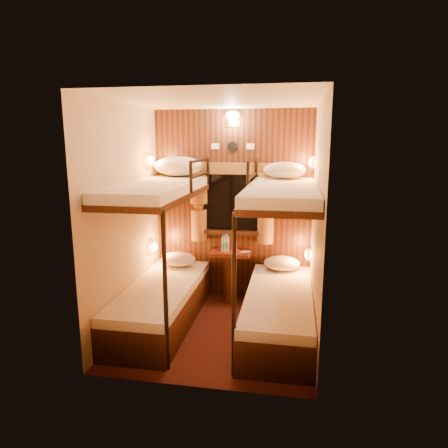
% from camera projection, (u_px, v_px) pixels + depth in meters
% --- Properties ---
extents(floor, '(2.10, 2.10, 0.00)m').
position_uv_depth(floor, '(218.00, 330.00, 4.34)').
color(floor, '#3C1B10').
rests_on(floor, ground).
extents(ceiling, '(2.10, 2.10, 0.00)m').
position_uv_depth(ceiling, '(217.00, 100.00, 3.86)').
color(ceiling, silver).
rests_on(ceiling, wall_back).
extents(wall_back, '(2.40, 0.00, 2.40)m').
position_uv_depth(wall_back, '(233.00, 206.00, 5.11)').
color(wall_back, '#C6B293').
rests_on(wall_back, floor).
extents(wall_front, '(2.40, 0.00, 2.40)m').
position_uv_depth(wall_front, '(192.00, 248.00, 3.09)').
color(wall_front, '#C6B293').
rests_on(wall_front, floor).
extents(wall_left, '(0.00, 2.40, 2.40)m').
position_uv_depth(wall_left, '(126.00, 218.00, 4.27)').
color(wall_left, '#C6B293').
rests_on(wall_left, floor).
extents(wall_right, '(0.00, 2.40, 2.40)m').
position_uv_depth(wall_right, '(317.00, 225.00, 3.93)').
color(wall_right, '#C6B293').
rests_on(wall_right, floor).
extents(back_panel, '(2.00, 0.03, 2.40)m').
position_uv_depth(back_panel, '(233.00, 206.00, 5.10)').
color(back_panel, black).
rests_on(back_panel, floor).
extents(bunk_left, '(0.72, 1.90, 1.82)m').
position_uv_depth(bunk_left, '(161.00, 275.00, 4.41)').
color(bunk_left, black).
rests_on(bunk_left, floor).
extents(bunk_right, '(0.72, 1.90, 1.82)m').
position_uv_depth(bunk_right, '(279.00, 282.00, 4.19)').
color(bunk_right, black).
rests_on(bunk_right, floor).
extents(window, '(1.00, 0.12, 0.79)m').
position_uv_depth(window, '(232.00, 208.00, 5.07)').
color(window, black).
rests_on(window, back_panel).
extents(curtains, '(1.10, 0.22, 1.00)m').
position_uv_depth(curtains, '(232.00, 202.00, 5.02)').
color(curtains, brown).
rests_on(curtains, back_panel).
extents(back_fixtures, '(0.54, 0.09, 0.48)m').
position_uv_depth(back_fixtures, '(233.00, 122.00, 4.85)').
color(back_fixtures, black).
rests_on(back_fixtures, back_panel).
extents(reading_lamps, '(2.00, 0.20, 1.25)m').
position_uv_depth(reading_lamps, '(228.00, 207.00, 4.77)').
color(reading_lamps, orange).
rests_on(reading_lamps, wall_left).
extents(table, '(0.50, 0.34, 0.66)m').
position_uv_depth(table, '(230.00, 269.00, 5.08)').
color(table, '#501E12').
rests_on(table, floor).
extents(bottle_left, '(0.06, 0.06, 0.21)m').
position_uv_depth(bottle_left, '(224.00, 245.00, 4.99)').
color(bottle_left, '#99BFE5').
rests_on(bottle_left, table).
extents(bottle_right, '(0.07, 0.07, 0.24)m').
position_uv_depth(bottle_right, '(227.00, 244.00, 4.97)').
color(bottle_right, '#99BFE5').
rests_on(bottle_right, table).
extents(sachet_a, '(0.10, 0.08, 0.01)m').
position_uv_depth(sachet_a, '(246.00, 251.00, 5.02)').
color(sachet_a, silver).
rests_on(sachet_a, table).
extents(sachet_b, '(0.08, 0.08, 0.01)m').
position_uv_depth(sachet_b, '(242.00, 252.00, 4.99)').
color(sachet_b, silver).
rests_on(sachet_b, table).
extents(pillow_lower_left, '(0.45, 0.32, 0.17)m').
position_uv_depth(pillow_lower_left, '(178.00, 259.00, 5.06)').
color(pillow_lower_left, silver).
rests_on(pillow_lower_left, bunk_left).
extents(pillow_lower_right, '(0.44, 0.32, 0.17)m').
position_uv_depth(pillow_lower_right, '(282.00, 263.00, 4.90)').
color(pillow_lower_right, silver).
rests_on(pillow_lower_right, bunk_right).
extents(pillow_upper_left, '(0.61, 0.44, 0.24)m').
position_uv_depth(pillow_upper_left, '(178.00, 166.00, 4.92)').
color(pillow_upper_left, silver).
rests_on(pillow_upper_left, bunk_left).
extents(pillow_upper_right, '(0.49, 0.35, 0.19)m').
position_uv_depth(pillow_upper_right, '(284.00, 170.00, 4.61)').
color(pillow_upper_right, silver).
rests_on(pillow_upper_right, bunk_right).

